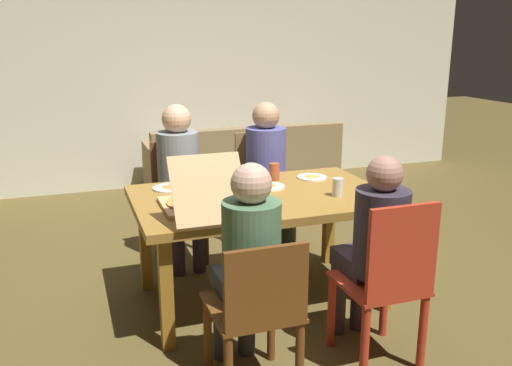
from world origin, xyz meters
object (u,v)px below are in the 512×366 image
at_px(dining_table, 261,206).
at_px(person_2, 247,258).
at_px(plate_2, 312,177).
at_px(drinking_glass_1, 338,187).
at_px(couch, 243,168).
at_px(chair_1, 178,197).
at_px(person_0, 268,165).
at_px(plate_0, 171,187).
at_px(chair_0, 262,182).
at_px(pizza_box_0, 198,201).
at_px(plate_1, 268,186).
at_px(drinking_glass_0, 274,172).
at_px(chair_2, 257,313).
at_px(person_1, 180,172).
at_px(chair_3, 387,282).
at_px(person_3, 374,241).

distance_m(dining_table, person_2, 0.94).
bearing_deg(plate_2, drinking_glass_1, -94.76).
bearing_deg(couch, chair_1, -123.55).
relative_size(person_0, plate_0, 5.04).
relative_size(chair_0, pizza_box_0, 1.51).
height_order(plate_1, drinking_glass_0, drinking_glass_0).
distance_m(chair_0, plate_2, 0.76).
bearing_deg(plate_2, chair_1, 142.70).
bearing_deg(plate_2, chair_0, 100.72).
bearing_deg(pizza_box_0, chair_2, -83.84).
height_order(chair_1, plate_2, chair_1).
height_order(chair_0, person_1, person_1).
distance_m(pizza_box_0, plate_1, 0.66).
height_order(person_0, chair_1, person_0).
relative_size(chair_3, plate_1, 4.09).
height_order(plate_2, drinking_glass_1, drinking_glass_1).
relative_size(person_0, plate_2, 5.70).
height_order(pizza_box_0, drinking_glass_1, pizza_box_0).
bearing_deg(person_2, drinking_glass_1, 37.73).
xyz_separation_m(person_3, drinking_glass_1, (0.10, 0.62, 0.13)).
bearing_deg(person_0, chair_3, -90.00).
xyz_separation_m(dining_table, person_0, (0.36, 0.85, 0.06)).
xyz_separation_m(chair_3, drinking_glass_1, (0.10, 0.78, 0.31)).
relative_size(drinking_glass_0, couch, 0.06).
distance_m(dining_table, person_3, 0.90).
distance_m(dining_table, drinking_glass_1, 0.52).
bearing_deg(plate_1, chair_0, 72.74).
relative_size(chair_0, person_2, 0.81).
bearing_deg(chair_3, plate_0, 124.44).
bearing_deg(chair_2, pizza_box_0, 96.16).
xyz_separation_m(person_1, couch, (1.08, 1.76, -0.46)).
distance_m(chair_0, plate_1, 0.91).
distance_m(plate_2, drinking_glass_0, 0.29).
height_order(person_2, drinking_glass_1, person_2).
height_order(person_1, plate_2, person_1).
bearing_deg(pizza_box_0, person_2, -82.52).
bearing_deg(person_0, chair_2, -111.93).
relative_size(chair_0, chair_1, 1.03).
distance_m(chair_0, person_3, 1.82).
xyz_separation_m(person_0, plate_1, (-0.26, -0.70, 0.03)).
bearing_deg(person_3, chair_2, -166.75).
bearing_deg(person_3, pizza_box_0, 142.16).
bearing_deg(pizza_box_0, plate_0, 97.89).
xyz_separation_m(chair_2, couch, (1.08, 3.58, -0.19)).
distance_m(plate_2, couch, 2.36).
distance_m(person_1, chair_2, 1.84).
distance_m(chair_1, plate_1, 0.97).
relative_size(dining_table, plate_2, 7.60).
xyz_separation_m(plate_1, couch, (0.60, 2.43, -0.48)).
bearing_deg(pizza_box_0, person_0, 50.93).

